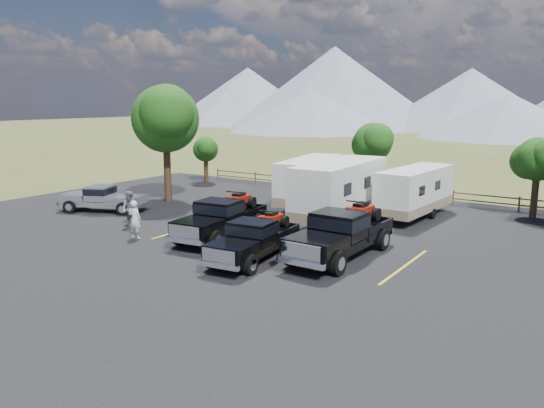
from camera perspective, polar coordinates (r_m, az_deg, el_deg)
The scene contains 18 objects.
ground at distance 22.25m, azimuth -4.38°, elevation -6.77°, with size 320.00×320.00×0.00m, color #485022.
asphalt_lot at distance 24.56m, azimuth -0.04°, elevation -4.96°, with size 44.00×34.00×0.04m, color black.
stall_lines at distance 25.36m, azimuth 1.22°, elevation -4.38°, with size 12.12×5.50×0.01m.
tree_big_nw at distance 36.30m, azimuth -11.41°, elevation 8.97°, with size 5.54×5.18×7.84m.
tree_ne_a at distance 34.04m, azimuth 26.67°, elevation 4.31°, with size 3.11×2.92×4.76m.
tree_north at distance 38.83m, azimuth 10.76°, elevation 6.52°, with size 3.46×3.24×5.25m.
tree_nw_small at distance 44.68m, azimuth -7.16°, elevation 5.85°, with size 2.59×2.43×3.85m.
rail_fence at distance 37.35m, azimuth 15.95°, elevation 1.11°, with size 36.12×0.12×1.00m.
mountain_range at distance 124.33m, azimuth 24.61°, elevation 10.62°, with size 209.00×71.00×20.00m.
rig_left at distance 26.62m, azimuth -5.43°, elevation -1.41°, with size 2.88×6.61×2.14m.
rig_center at distance 22.91m, azimuth -1.85°, elevation -3.69°, with size 2.54×5.94×1.93m.
rig_right at distance 23.34m, azimuth 7.51°, elevation -3.06°, with size 2.51×6.89×2.29m.
trailer_left at distance 34.12m, azimuth 4.20°, elevation 2.41°, with size 3.54×9.02×3.12m.
trailer_center at distance 29.74m, azimuth 7.35°, elevation 1.38°, with size 2.93×9.90×3.43m.
trailer_right at distance 31.94m, azimuth 15.13°, elevation 1.26°, with size 2.60×8.39×2.91m.
pickup_silver at distance 34.27m, azimuth -17.75°, elevation 0.61°, with size 5.64×3.71×1.62m.
person_a at distance 27.15m, azimuth -14.54°, elevation -1.63°, with size 0.70×0.46×1.91m, color silver.
person_b at distance 29.68m, azimuth -15.02°, elevation -0.54°, with size 0.95×0.74×1.96m, color slate.
Camera 1 is at (13.14, -16.60, 6.83)m, focal length 35.00 mm.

